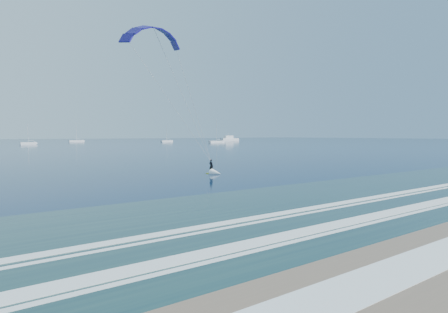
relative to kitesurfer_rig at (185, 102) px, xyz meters
The scene contains 6 objects.
kitesurfer_rig is the anchor object (origin of this frame).
motor_yacht 243.89m from the kitesurfer_rig, 50.42° to the left, with size 14.57×3.88×6.08m.
sailboat_3 170.53m from the kitesurfer_rig, 83.82° to the left, with size 6.99×2.40×9.94m.
sailboat_4 230.51m from the kitesurfer_rig, 75.49° to the left, with size 9.39×2.40×12.68m.
sailboat_5 211.61m from the kitesurfer_rig, 61.07° to the left, with size 7.75×2.40×10.71m.
sailboat_6 189.10m from the kitesurfer_rig, 52.34° to the left, with size 10.26×2.40×13.69m.
Camera 1 is at (-24.67, -7.68, 4.93)m, focal length 32.00 mm.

